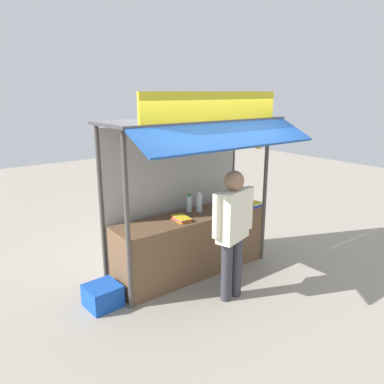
% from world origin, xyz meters
% --- Properties ---
extents(ground_plane, '(20.00, 20.00, 0.00)m').
position_xyz_m(ground_plane, '(0.00, 0.00, 0.00)').
color(ground_plane, '#9E9384').
extents(stall_counter, '(2.35, 0.60, 0.88)m').
position_xyz_m(stall_counter, '(0.00, 0.00, 0.44)').
color(stall_counter, brown).
rests_on(stall_counter, ground).
extents(stall_structure, '(2.55, 1.46, 2.60)m').
position_xyz_m(stall_structure, '(0.00, 0.09, 1.56)').
color(stall_structure, '#4C4742').
rests_on(stall_structure, ground).
extents(water_bottle_right, '(0.07, 0.07, 0.25)m').
position_xyz_m(water_bottle_right, '(1.01, 0.14, 1.00)').
color(water_bottle_right, silver).
rests_on(water_bottle_right, stall_counter).
extents(water_bottle_far_right, '(0.07, 0.07, 0.27)m').
position_xyz_m(water_bottle_far_right, '(0.08, 0.17, 1.01)').
color(water_bottle_far_right, silver).
rests_on(water_bottle_far_right, stall_counter).
extents(water_bottle_left, '(0.08, 0.08, 0.30)m').
position_xyz_m(water_bottle_left, '(0.20, 0.08, 1.02)').
color(water_bottle_left, silver).
rests_on(water_bottle_left, stall_counter).
extents(magazine_stack_mid_right, '(0.20, 0.30, 0.07)m').
position_xyz_m(magazine_stack_mid_right, '(1.01, -0.18, 0.92)').
color(magazine_stack_mid_right, blue).
rests_on(magazine_stack_mid_right, stall_counter).
extents(magazine_stack_center, '(0.20, 0.32, 0.05)m').
position_xyz_m(magazine_stack_center, '(-0.24, -0.07, 0.91)').
color(magazine_stack_center, yellow).
rests_on(magazine_stack_center, stall_counter).
extents(banana_bunch_leftmost, '(0.10, 0.09, 0.25)m').
position_xyz_m(banana_bunch_leftmost, '(0.07, -0.40, 1.94)').
color(banana_bunch_leftmost, '#332D23').
extents(banana_bunch_inner_right, '(0.08, 0.08, 0.29)m').
position_xyz_m(banana_bunch_inner_right, '(-0.84, -0.40, 1.89)').
color(banana_bunch_inner_right, '#332D23').
extents(banana_bunch_inner_left, '(0.11, 0.11, 0.31)m').
position_xyz_m(banana_bunch_inner_left, '(0.87, -0.40, 1.88)').
color(banana_bunch_inner_left, '#332D23').
extents(vendor_person, '(0.64, 0.33, 1.69)m').
position_xyz_m(vendor_person, '(-0.02, -0.87, 1.02)').
color(vendor_person, '#383842').
rests_on(vendor_person, ground).
extents(plastic_crate, '(0.43, 0.43, 0.28)m').
position_xyz_m(plastic_crate, '(-1.43, -0.05, 0.14)').
color(plastic_crate, '#194CB2').
rests_on(plastic_crate, ground).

